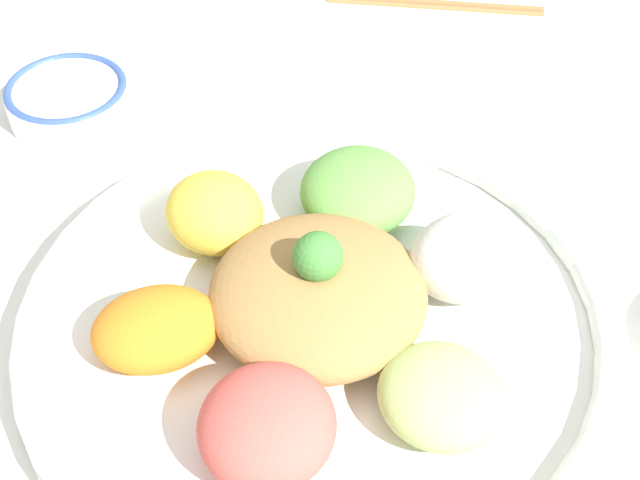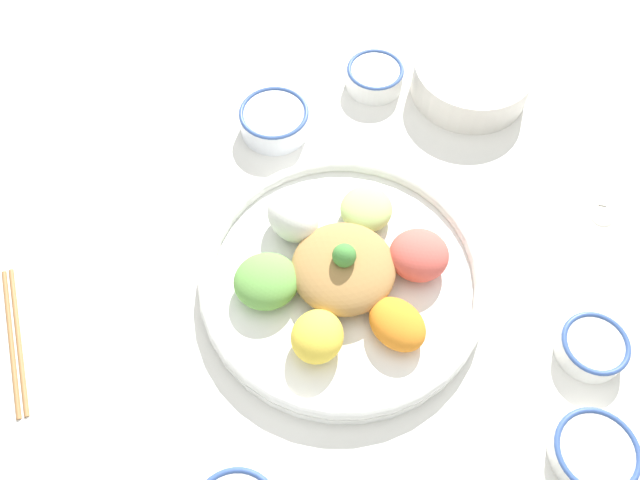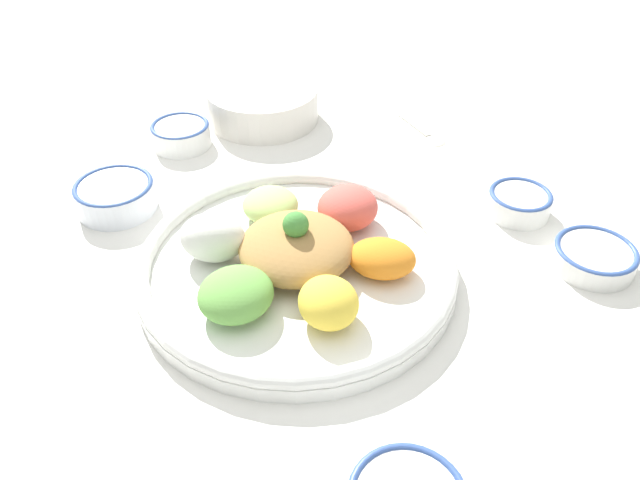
{
  "view_description": "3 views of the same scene",
  "coord_description": "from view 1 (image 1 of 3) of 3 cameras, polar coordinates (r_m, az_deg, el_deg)",
  "views": [
    {
      "loc": [
        0.18,
        0.34,
        0.49
      ],
      "look_at": [
        0.01,
        -0.03,
        0.08
      ],
      "focal_mm": 50.0,
      "sensor_mm": 36.0,
      "label": 1
    },
    {
      "loc": [
        0.26,
        -0.35,
        0.81
      ],
      "look_at": [
        -0.02,
        -0.01,
        0.07
      ],
      "focal_mm": 35.0,
      "sensor_mm": 36.0,
      "label": 2
    },
    {
      "loc": [
        0.04,
        -0.62,
        0.54
      ],
      "look_at": [
        0.05,
        0.01,
        0.04
      ],
      "focal_mm": 35.0,
      "sensor_mm": 36.0,
      "label": 3
    }
  ],
  "objects": [
    {
      "name": "sauce_bowl_far",
      "position": [
        0.83,
        -15.84,
        8.73
      ],
      "size": [
        0.11,
        0.11,
        0.03
      ],
      "color": "white",
      "rests_on": "ground_plane"
    },
    {
      "name": "salad_platter",
      "position": [
        0.61,
        -0.04,
        -4.64
      ],
      "size": [
        0.41,
        0.41,
        0.1
      ],
      "color": "white",
      "rests_on": "ground_plane"
    },
    {
      "name": "ground_plane",
      "position": [
        0.62,
        2.35,
        -6.61
      ],
      "size": [
        2.4,
        2.4,
        0.0
      ],
      "primitive_type": "plane",
      "color": "white"
    },
    {
      "name": "chopsticks_pair_near",
      "position": [
        0.97,
        7.37,
        14.84
      ],
      "size": [
        0.2,
        0.13,
        0.01
      ],
      "rotation": [
        0.0,
        0.0,
        2.6
      ],
      "color": "#9E6B3D",
      "rests_on": "ground_plane"
    }
  ]
}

